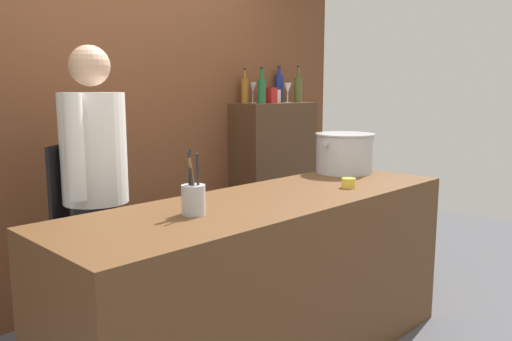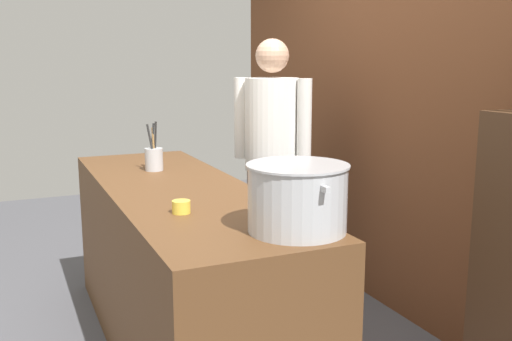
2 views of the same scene
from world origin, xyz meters
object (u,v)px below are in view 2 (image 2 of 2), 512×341
Objects in this scene: chef at (272,150)px; butter_jar at (181,207)px; utensil_crock at (154,158)px; stockpot_large at (297,198)px.

chef is 1.37m from butter_jar.
utensil_crock is at bearing 54.09° from chef.
chef reaches higher than butter_jar.
chef is at bearing 138.52° from butter_jar.
butter_jar is (1.03, -0.91, -0.04)m from chef.
stockpot_large is at bearing 37.42° from butter_jar.
utensil_crock is (0.05, -0.78, 0.01)m from chef.
chef is 5.84× the size of utensil_crock.
stockpot_large is at bearing 118.55° from chef.
butter_jar is at bearing 99.04° from chef.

